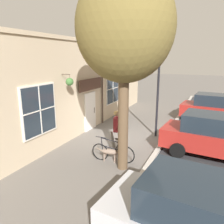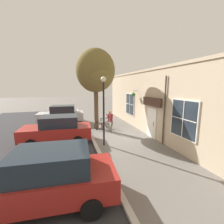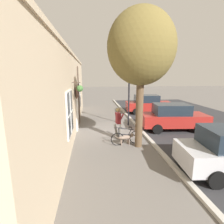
{
  "view_description": "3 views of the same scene",
  "coord_description": "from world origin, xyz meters",
  "px_view_note": "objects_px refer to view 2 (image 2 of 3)",
  "views": [
    {
      "loc": [
        3.89,
        -9.57,
        3.96
      ],
      "look_at": [
        -0.11,
        -0.95,
        1.57
      ],
      "focal_mm": 35.0,
      "sensor_mm": 36.0,
      "label": 1
    },
    {
      "loc": [
        3.57,
        9.68,
        3.62
      ],
      "look_at": [
        0.11,
        -1.63,
        1.58
      ],
      "focal_mm": 24.0,
      "sensor_mm": 36.0,
      "label": 2
    },
    {
      "loc": [
        -1.2,
        -11.06,
        3.61
      ],
      "look_at": [
        0.02,
        -0.85,
        1.44
      ],
      "focal_mm": 28.0,
      "sensor_mm": 36.0,
      "label": 3
    }
  ],
  "objects_px": {
    "pedestrian_walking": "(110,119)",
    "street_lamp": "(104,100)",
    "parked_car_nearest_curb": "(62,114)",
    "parked_car_mid_block": "(58,129)",
    "leaning_bicycle": "(104,125)",
    "parked_car_far_end": "(47,177)",
    "dog_on_leash": "(104,124)",
    "street_tree_by_curb": "(96,72)"
  },
  "relations": [
    {
      "from": "pedestrian_walking",
      "to": "street_lamp",
      "type": "distance_m",
      "value": 3.19
    },
    {
      "from": "street_tree_by_curb",
      "to": "parked_car_mid_block",
      "type": "relative_size",
      "value": 1.5
    },
    {
      "from": "leaning_bicycle",
      "to": "street_lamp",
      "type": "xyz_separation_m",
      "value": [
        0.84,
        3.49,
        2.41
      ]
    },
    {
      "from": "pedestrian_walking",
      "to": "leaning_bicycle",
      "type": "xyz_separation_m",
      "value": [
        0.3,
        -1.04,
        -0.71
      ]
    },
    {
      "from": "parked_car_nearest_curb",
      "to": "parked_car_mid_block",
      "type": "bearing_deg",
      "value": 88.92
    },
    {
      "from": "parked_car_nearest_curb",
      "to": "parked_car_mid_block",
      "type": "height_order",
      "value": "same"
    },
    {
      "from": "street_lamp",
      "to": "parked_car_nearest_curb",
      "type": "bearing_deg",
      "value": -68.55
    },
    {
      "from": "pedestrian_walking",
      "to": "parked_car_mid_block",
      "type": "relative_size",
      "value": 0.4
    },
    {
      "from": "pedestrian_walking",
      "to": "parked_car_mid_block",
      "type": "xyz_separation_m",
      "value": [
        3.88,
        1.12,
        -0.21
      ]
    },
    {
      "from": "street_tree_by_curb",
      "to": "leaning_bicycle",
      "type": "relative_size",
      "value": 3.85
    },
    {
      "from": "street_tree_by_curb",
      "to": "street_lamp",
      "type": "xyz_separation_m",
      "value": [
        0.3,
        3.72,
        -1.95
      ]
    },
    {
      "from": "dog_on_leash",
      "to": "street_tree_by_curb",
      "type": "relative_size",
      "value": 0.17
    },
    {
      "from": "parked_car_nearest_curb",
      "to": "street_lamp",
      "type": "relative_size",
      "value": 1.06
    },
    {
      "from": "pedestrian_walking",
      "to": "parked_car_far_end",
      "type": "height_order",
      "value": "pedestrian_walking"
    },
    {
      "from": "leaning_bicycle",
      "to": "parked_car_mid_block",
      "type": "xyz_separation_m",
      "value": [
        3.58,
        2.16,
        0.5
      ]
    },
    {
      "from": "street_tree_by_curb",
      "to": "parked_car_far_end",
      "type": "bearing_deg",
      "value": 68.31
    },
    {
      "from": "leaning_bicycle",
      "to": "parked_car_nearest_curb",
      "type": "xyz_separation_m",
      "value": [
        3.48,
        -3.25,
        0.5
      ]
    },
    {
      "from": "parked_car_mid_block",
      "to": "parked_car_far_end",
      "type": "xyz_separation_m",
      "value": [
        0.05,
        5.41,
        0.0
      ]
    },
    {
      "from": "dog_on_leash",
      "to": "street_lamp",
      "type": "bearing_deg",
      "value": 75.94
    },
    {
      "from": "parked_car_mid_block",
      "to": "pedestrian_walking",
      "type": "bearing_deg",
      "value": -163.91
    },
    {
      "from": "parked_car_nearest_curb",
      "to": "parked_car_far_end",
      "type": "bearing_deg",
      "value": 89.21
    },
    {
      "from": "pedestrian_walking",
      "to": "parked_car_nearest_curb",
      "type": "xyz_separation_m",
      "value": [
        3.78,
        -4.29,
        -0.21
      ]
    },
    {
      "from": "pedestrian_walking",
      "to": "parked_car_far_end",
      "type": "distance_m",
      "value": 7.62
    },
    {
      "from": "parked_car_far_end",
      "to": "street_lamp",
      "type": "distance_m",
      "value": 5.3
    },
    {
      "from": "parked_car_nearest_curb",
      "to": "parked_car_far_end",
      "type": "height_order",
      "value": "same"
    },
    {
      "from": "leaning_bicycle",
      "to": "street_lamp",
      "type": "bearing_deg",
      "value": 76.54
    },
    {
      "from": "parked_car_nearest_curb",
      "to": "parked_car_mid_block",
      "type": "xyz_separation_m",
      "value": [
        0.1,
        5.41,
        0.0
      ]
    },
    {
      "from": "parked_car_far_end",
      "to": "street_lamp",
      "type": "xyz_separation_m",
      "value": [
        -2.8,
        -4.08,
        1.91
      ]
    },
    {
      "from": "street_lamp",
      "to": "dog_on_leash",
      "type": "bearing_deg",
      "value": -104.06
    },
    {
      "from": "leaning_bicycle",
      "to": "parked_car_mid_block",
      "type": "height_order",
      "value": "parked_car_mid_block"
    },
    {
      "from": "pedestrian_walking",
      "to": "leaning_bicycle",
      "type": "distance_m",
      "value": 1.29
    },
    {
      "from": "dog_on_leash",
      "to": "parked_car_far_end",
      "type": "relative_size",
      "value": 0.25
    },
    {
      "from": "parked_car_mid_block",
      "to": "street_lamp",
      "type": "distance_m",
      "value": 3.6
    },
    {
      "from": "leaning_bicycle",
      "to": "street_tree_by_curb",
      "type": "bearing_deg",
      "value": -22.95
    },
    {
      "from": "parked_car_nearest_curb",
      "to": "leaning_bicycle",
      "type": "bearing_deg",
      "value": 137.01
    },
    {
      "from": "street_tree_by_curb",
      "to": "parked_car_far_end",
      "type": "distance_m",
      "value": 9.23
    },
    {
      "from": "parked_car_nearest_curb",
      "to": "parked_car_mid_block",
      "type": "distance_m",
      "value": 5.41
    },
    {
      "from": "pedestrian_walking",
      "to": "street_lamp",
      "type": "relative_size",
      "value": 0.43
    },
    {
      "from": "street_tree_by_curb",
      "to": "leaning_bicycle",
      "type": "xyz_separation_m",
      "value": [
        -0.53,
        0.23,
        -4.36
      ]
    },
    {
      "from": "pedestrian_walking",
      "to": "parked_car_mid_block",
      "type": "distance_m",
      "value": 4.05
    },
    {
      "from": "parked_car_far_end",
      "to": "street_lamp",
      "type": "relative_size",
      "value": 1.06
    },
    {
      "from": "dog_on_leash",
      "to": "street_lamp",
      "type": "relative_size",
      "value": 0.27
    }
  ]
}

